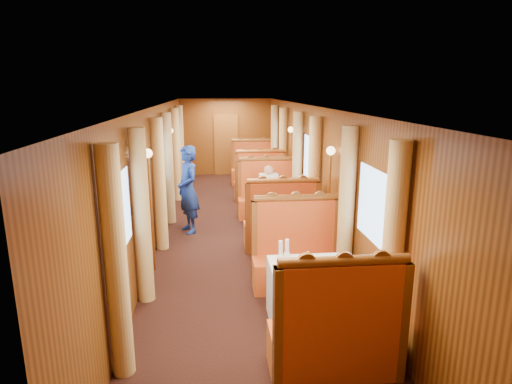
{
  "coord_description": "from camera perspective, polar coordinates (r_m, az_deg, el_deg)",
  "views": [
    {
      "loc": [
        -0.42,
        -8.22,
        2.83
      ],
      "look_at": [
        0.31,
        -0.95,
        1.05
      ],
      "focal_mm": 30.0,
      "sensor_mm": 36.0,
      "label": 1
    }
  ],
  "objects": [
    {
      "name": "table_mid",
      "position": [
        8.65,
        2.3,
        -2.8
      ],
      "size": [
        1.05,
        0.72,
        0.75
      ],
      "primitive_type": "cube",
      "color": "white",
      "rests_on": "floor"
    },
    {
      "name": "rose_vase_far",
      "position": [
        11.92,
        -0.12,
        4.51
      ],
      "size": [
        0.06,
        0.06,
        0.36
      ],
      "rotation": [
        0.0,
        0.0,
        -0.31
      ],
      "color": "silver",
      "rests_on": "table_far"
    },
    {
      "name": "curtain_right_near_a",
      "position": [
        4.63,
        17.73,
        -7.91
      ],
      "size": [
        0.22,
        0.22,
        2.35
      ],
      "primitive_type": "cylinder",
      "color": "tan",
      "rests_on": "floor"
    },
    {
      "name": "doorway_far",
      "position": [
        14.31,
        -3.99,
        6.31
      ],
      "size": [
        0.8,
        0.04,
        2.0
      ],
      "primitive_type": "cube",
      "color": "brown",
      "rests_on": "floor"
    },
    {
      "name": "table_far",
      "position": [
        12.03,
        0.0,
        1.91
      ],
      "size": [
        1.05,
        0.72,
        0.75
      ],
      "primitive_type": "cube",
      "color": "white",
      "rests_on": "floor"
    },
    {
      "name": "table_near",
      "position": [
        5.44,
        7.52,
        -13.23
      ],
      "size": [
        1.05,
        0.72,
        0.75
      ],
      "primitive_type": "cube",
      "color": "white",
      "rests_on": "floor"
    },
    {
      "name": "sconce_left_aft",
      "position": [
        10.12,
        -11.25,
        5.22
      ],
      "size": [
        0.14,
        0.14,
        1.95
      ],
      "color": "#BF8C3F",
      "rests_on": "floor"
    },
    {
      "name": "curtain_left_near_a",
      "position": [
        4.38,
        -18.19,
        -9.23
      ],
      "size": [
        0.22,
        0.22,
        2.35
      ],
      "primitive_type": "cylinder",
      "color": "tan",
      "rests_on": "floor"
    },
    {
      "name": "curtain_right_mid_a",
      "position": [
        7.83,
        7.72,
        1.36
      ],
      "size": [
        0.22,
        0.22,
        2.35
      ],
      "primitive_type": "cylinder",
      "color": "tan",
      "rests_on": "floor"
    },
    {
      "name": "window_left_near",
      "position": [
        5.03,
        -17.74,
        -2.9
      ],
      "size": [
        0.01,
        1.2,
        0.9
      ],
      "primitive_type": null,
      "rotation": [
        1.57,
        0.0,
        1.57
      ],
      "color": "#85ADDF",
      "rests_on": "wall_left"
    },
    {
      "name": "ceiling",
      "position": [
        8.23,
        -2.84,
        11.38
      ],
      "size": [
        3.0,
        12.0,
        0.01
      ],
      "primitive_type": null,
      "rotation": [
        3.14,
        0.0,
        0.0
      ],
      "color": "silver",
      "rests_on": "wall_left"
    },
    {
      "name": "passenger",
      "position": [
        9.27,
        1.69,
        0.68
      ],
      "size": [
        0.4,
        0.44,
        0.76
      ],
      "color": "beige",
      "rests_on": "banquette_mid_aft"
    },
    {
      "name": "curtain_right_far_a",
      "position": [
        11.21,
        3.62,
        5.17
      ],
      "size": [
        0.22,
        0.22,
        2.35
      ],
      "primitive_type": "cylinder",
      "color": "tan",
      "rests_on": "floor"
    },
    {
      "name": "window_right_mid",
      "position": [
        8.55,
        7.27,
        4.29
      ],
      "size": [
        0.01,
        1.2,
        0.9
      ],
      "primitive_type": null,
      "rotation": [
        1.57,
        0.0,
        -1.57
      ],
      "color": "#85ADDF",
      "rests_on": "wall_right"
    },
    {
      "name": "curtain_left_mid_b",
      "position": [
        9.2,
        -11.62,
        3.04
      ],
      "size": [
        0.22,
        0.22,
        2.35
      ],
      "primitive_type": "cylinder",
      "color": "tan",
      "rests_on": "floor"
    },
    {
      "name": "wall_left",
      "position": [
        8.44,
        -12.97,
        2.55
      ],
      "size": [
        0.01,
        12.0,
        2.5
      ],
      "primitive_type": null,
      "rotation": [
        1.57,
        0.0,
        1.57
      ],
      "color": "brown",
      "rests_on": "floor"
    },
    {
      "name": "curtain_right_far_b",
      "position": [
        12.73,
        2.49,
        6.21
      ],
      "size": [
        0.22,
        0.22,
        2.35
      ],
      "primitive_type": "cylinder",
      "color": "tan",
      "rests_on": "floor"
    },
    {
      "name": "curtain_left_far_a",
      "position": [
        11.1,
        -10.64,
        4.88
      ],
      "size": [
        0.22,
        0.22,
        2.35
      ],
      "primitive_type": "cylinder",
      "color": "tan",
      "rests_on": "floor"
    },
    {
      "name": "sconce_right_aft",
      "position": [
        10.23,
        4.62,
        5.53
      ],
      "size": [
        0.14,
        0.14,
        1.95
      ],
      "color": "#BF8C3F",
      "rests_on": "floor"
    },
    {
      "name": "banquette_mid_fwd",
      "position": [
        7.68,
        3.35,
        -4.58
      ],
      "size": [
        1.3,
        0.55,
        1.34
      ],
      "color": "#B12813",
      "rests_on": "floor"
    },
    {
      "name": "cup_outboard",
      "position": [
        5.37,
        4.14,
        -7.92
      ],
      "size": [
        0.08,
        0.08,
        0.26
      ],
      "rotation": [
        0.0,
        0.0,
        -0.1
      ],
      "color": "white",
      "rests_on": "table_near"
    },
    {
      "name": "wall_right",
      "position": [
        8.58,
        7.33,
        2.97
      ],
      "size": [
        0.01,
        12.0,
        2.5
      ],
      "primitive_type": null,
      "rotation": [
        1.57,
        0.0,
        -1.57
      ],
      "color": "brown",
      "rests_on": "floor"
    },
    {
      "name": "steward",
      "position": [
        8.57,
        -9.05,
        0.32
      ],
      "size": [
        0.64,
        0.75,
        1.75
      ],
      "primitive_type": "imported",
      "rotation": [
        0.0,
        0.0,
        -1.15
      ],
      "color": "navy",
      "rests_on": "floor"
    },
    {
      "name": "banquette_near_fwd",
      "position": [
        4.57,
        10.55,
        -18.35
      ],
      "size": [
        1.3,
        0.55,
        1.34
      ],
      "color": "#B12813",
      "rests_on": "floor"
    },
    {
      "name": "window_right_far",
      "position": [
        11.95,
        3.54,
        7.03
      ],
      "size": [
        0.01,
        1.2,
        0.9
      ],
      "primitive_type": null,
      "rotation": [
        1.57,
        0.0,
        -1.57
      ],
      "color": "#85ADDF",
      "rests_on": "wall_right"
    },
    {
      "name": "teapot_left",
      "position": [
        5.15,
        6.05,
        -9.4
      ],
      "size": [
        0.16,
        0.12,
        0.13
      ],
      "primitive_type": null,
      "rotation": [
        0.0,
        0.0,
        -0.01
      ],
      "color": "silver",
      "rests_on": "tea_tray"
    },
    {
      "name": "fruit_plate",
      "position": [
        5.23,
        11.32,
        -9.81
      ],
      "size": [
        0.22,
        0.22,
        0.05
      ],
      "rotation": [
        0.0,
        0.0,
        0.23
      ],
      "color": "white",
      "rests_on": "table_near"
    },
    {
      "name": "curtain_left_mid_a",
      "position": [
        7.68,
        -12.76,
        0.91
      ],
      "size": [
        0.22,
        0.22,
        2.35
      ],
      "primitive_type": "cylinder",
      "color": "tan",
      "rests_on": "floor"
    },
    {
      "name": "rose_vase_mid",
      "position": [
        8.5,
        2.33,
        0.74
      ],
      "size": [
        0.06,
        0.06,
        0.36
      ],
      "rotation": [
        0.0,
        0.0,
        0.18
      ],
      "color": "silver",
      "rests_on": "table_mid"
    },
    {
      "name": "cup_inboard",
      "position": [
        5.31,
        3.29,
        -8.15
      ],
      "size": [
        0.08,
        0.08,
        0.26
      ],
      "rotation": [
        0.0,
        0.0,
        -0.23
      ],
      "color": "white",
      "rests_on": "table_near"
    },
    {
      "name": "wall_far",
      "position": [
        14.31,
        -4.01,
        7.32
      ],
      "size": [
        3.0,
        0.01,
        2.5
      ],
      "primitive_type": null,
      "rotation": [
        1.57,
        0.0,
        0.0
      ],
      "color": "brown",
      "rests_on": "floor"
    },
    {
      "name": "teapot_right",
      "position": [
        5.14,
        8.0,
        -9.58
      ],
      "size": [
        0.16,
        0.12,
        0.12
      ],
      "primitive_type": null,
      "rotation": [
        0.0,
        0.0,
        -0.06
      ],
      "color": "silver",
      "rests_on": "tea_tray"
    },
    {
      "name": "wall_near",
      "position": [
        2.75,
        4.36,
        -21.34
      ],
      "size": [
        3.0,
        0.01,
        2.5
      ],
      "primitive_type": null,
      "rotation": [
        -1.57,
        0.0,
        0.0
      ],
      "color": "brown",
      "rests_on": "floor"
    },
    {
      "name": "banquette_far_fwd",
      "position": [
        11.03,
        0.52,
        1.09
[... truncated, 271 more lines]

